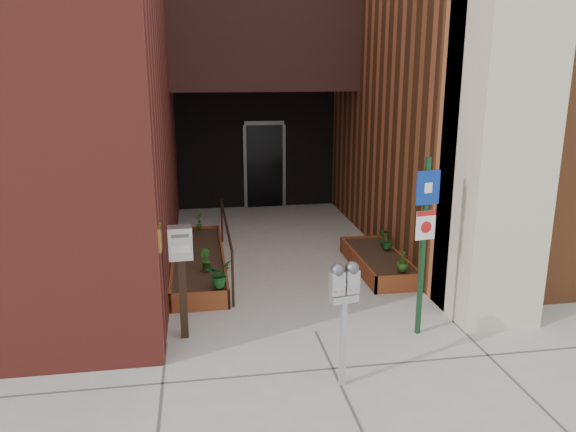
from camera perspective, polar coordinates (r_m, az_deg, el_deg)
name	(u,v)px	position (r m, az deg, el deg)	size (l,w,h in m)	color
ground	(315,331)	(7.84, 2.80, -11.63)	(80.00, 80.00, 0.00)	#9E9991
architecture	(248,1)	(13.89, -4.07, 20.96)	(20.00, 14.60, 10.00)	maroon
planter_left	(199,263)	(10.13, -9.07, -4.72)	(0.90, 3.60, 0.30)	brown
planter_right	(378,262)	(10.15, 9.09, -4.68)	(0.80, 2.20, 0.30)	brown
handrail	(226,229)	(9.91, -6.32, -1.34)	(0.04, 3.34, 0.90)	black
parking_meter	(344,291)	(6.18, 5.74, -7.63)	(0.34, 0.18, 1.47)	#B3B4B6
sign_post	(425,229)	(7.45, 13.71, -1.27)	(0.33, 0.10, 2.41)	#14391D
payment_dropbox	(181,259)	(7.39, -10.82, -4.28)	(0.32, 0.25, 1.54)	black
shrub_left_a	(219,274)	(8.51, -7.03, -5.88)	(0.36, 0.36, 0.40)	#18551E
shrub_left_b	(205,259)	(9.25, -8.40, -4.39)	(0.19, 0.19, 0.34)	#1F5719
shrub_left_c	(181,238)	(10.38, -10.83, -2.19)	(0.22, 0.22, 0.40)	#295919
shrub_left_d	(199,221)	(11.56, -9.03, -0.51)	(0.18, 0.18, 0.33)	#275F1B
shrub_right_a	(403,261)	(9.28, 11.58, -4.46)	(0.20, 0.20, 0.35)	#265919
shrub_right_b	(383,236)	(10.55, 9.65, -2.06)	(0.17, 0.17, 0.32)	#1E5F1B
shrub_right_c	(387,241)	(10.34, 10.06, -2.51)	(0.27, 0.27, 0.29)	#1C6220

